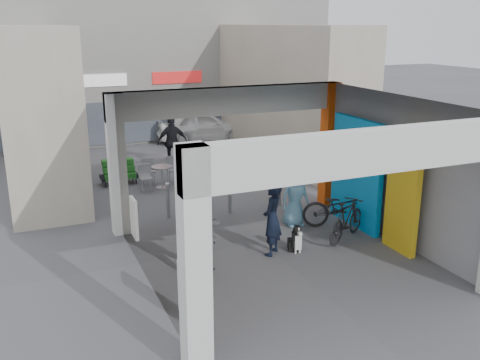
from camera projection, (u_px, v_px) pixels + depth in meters
name	position (u px, v px, depth m)	size (l,w,h in m)	color
ground	(263.00, 243.00, 12.80)	(90.00, 90.00, 0.00)	#505055
arcade_canopy	(303.00, 155.00, 11.62)	(6.40, 6.45, 6.40)	beige
far_building	(131.00, 48.00, 24.03)	(18.00, 4.08, 8.00)	white
plaza_bldg_left	(36.00, 107.00, 17.04)	(2.00, 9.00, 5.00)	#B4A995
plaza_bldg_right	(287.00, 93.00, 20.40)	(2.00, 9.00, 5.00)	#B4A995
bollard_left	(168.00, 201.00, 14.33)	(0.09, 0.09, 0.96)	#94979D
bollard_center	(230.00, 196.00, 14.71)	(0.09, 0.09, 0.99)	#94979D
bollard_right	(279.00, 191.00, 15.30)	(0.09, 0.09, 0.88)	#94979D
advert_board_near	(183.00, 291.00, 9.46)	(0.16, 0.56, 1.00)	white
advert_board_far	(134.00, 218.00, 13.01)	(0.10, 0.55, 1.00)	white
cafe_set	(157.00, 177.00, 17.19)	(1.41, 1.14, 0.85)	#A3A4A8
produce_stand	(119.00, 174.00, 17.44)	(1.20, 0.65, 0.79)	black
crate_stack	(198.00, 158.00, 19.75)	(0.53, 0.46, 0.56)	#1B5F1B
border_collie	(295.00, 240.00, 12.27)	(0.24, 0.48, 0.66)	black
man_with_dog	(272.00, 219.00, 11.96)	(0.61, 0.40, 1.69)	black
man_back_turned	(205.00, 232.00, 10.96)	(0.92, 0.72, 1.89)	#3E3E40
man_elderly	(295.00, 197.00, 13.70)	(0.77, 0.50, 1.57)	#619BBE
man_crates	(172.00, 142.00, 19.31)	(1.10, 0.46, 1.87)	black
bicycle_front	(342.00, 208.00, 13.67)	(0.70, 1.99, 1.05)	black
bicycle_rear	(346.00, 220.00, 12.88)	(0.47, 1.67, 1.00)	black
white_van	(203.00, 126.00, 23.68)	(1.63, 4.04, 1.38)	white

